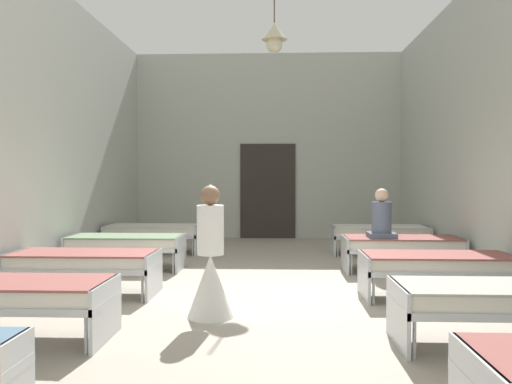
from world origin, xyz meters
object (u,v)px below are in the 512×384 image
Objects in this scene: bed_right_row_1 at (500,299)px; patient_seated_primary at (382,219)px; bed_right_row_2 at (437,264)px; bed_left_row_4 at (153,232)px; bed_left_row_3 at (126,243)px; bed_left_row_2 at (84,262)px; bed_right_row_4 at (379,233)px; bed_left_row_1 at (10,295)px; bed_right_row_3 at (402,245)px; nurse_near_aisle at (210,270)px.

patient_seated_primary is (-0.35, 3.70, 0.43)m from bed_right_row_1.
bed_left_row_4 is (-4.60, 3.80, 0.00)m from bed_right_row_2.
bed_left_row_4 is at bearing 90.00° from bed_left_row_3.
bed_left_row_2 is at bearing -157.02° from patient_seated_primary.
bed_right_row_2 and bed_right_row_4 have the same top height.
bed_left_row_1 is 1.00× the size of bed_left_row_4.
bed_left_row_1 is at bearing -157.56° from bed_right_row_2.
bed_left_row_1 is at bearing 180.00° from bed_right_row_1.
bed_right_row_3 is (4.60, 0.00, 0.00)m from bed_left_row_3.
nurse_near_aisle reaches higher than bed_right_row_2.
bed_left_row_3 is (0.00, 1.90, 0.00)m from bed_left_row_2.
patient_seated_primary is at bearing -86.09° from nurse_near_aisle.
bed_right_row_2 is at bearing 0.00° from bed_left_row_2.
bed_right_row_2 is at bearing -90.00° from bed_right_row_3.
bed_left_row_1 is 5.65m from patient_seated_primary.
bed_left_row_2 is 3.80m from bed_left_row_4.
bed_left_row_1 is 1.00× the size of bed_right_row_3.
bed_right_row_4 is 5.56m from nurse_near_aisle.
nurse_near_aisle is at bearing -160.17° from bed_right_row_2.
patient_seated_primary is (2.44, 2.81, 0.34)m from nurse_near_aisle.
nurse_near_aisle reaches higher than bed_left_row_2.
bed_left_row_2 and bed_right_row_4 have the same top height.
bed_left_row_3 is 4.27m from patient_seated_primary.
bed_left_row_2 is 1.28× the size of nurse_near_aisle.
bed_right_row_2 and bed_left_row_4 have the same top height.
bed_left_row_4 is (-4.60, 1.90, 0.00)m from bed_right_row_3.
patient_seated_primary is (4.25, 3.70, 0.43)m from bed_left_row_1.
bed_left_row_3 is at bearing 178.69° from patient_seated_primary.
nurse_near_aisle is at bearing -29.09° from bed_left_row_2.
bed_left_row_4 is 5.14m from nurse_near_aisle.
bed_right_row_3 is (4.60, 3.80, 0.00)m from bed_left_row_1.
bed_left_row_1 is 1.28× the size of nurse_near_aisle.
bed_left_row_2 is at bearing 90.00° from bed_left_row_1.
bed_right_row_2 is 1.89m from patient_seated_primary.
bed_left_row_2 is at bearing 15.82° from nurse_near_aisle.
bed_right_row_1 and bed_left_row_4 have the same top height.
bed_right_row_3 is at bearing 15.56° from patient_seated_primary.
bed_left_row_1 and bed_right_row_1 have the same top height.
bed_left_row_4 is (0.00, 5.70, 0.00)m from bed_left_row_1.
bed_right_row_1 is 1.90m from bed_right_row_2.
bed_right_row_1 and bed_right_row_2 have the same top height.
bed_left_row_2 is 5.97m from bed_right_row_4.
bed_right_row_2 is 1.00× the size of bed_right_row_3.
bed_left_row_3 is 1.00× the size of bed_right_row_4.
bed_right_row_1 is at bearing -90.00° from bed_right_row_3.
nurse_near_aisle is 1.86× the size of patient_seated_primary.
bed_right_row_3 is 2.38× the size of patient_seated_primary.
bed_right_row_3 is 1.28× the size of nurse_near_aisle.
bed_left_row_3 is 4.60m from bed_right_row_3.
bed_right_row_2 is 1.00× the size of bed_right_row_4.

